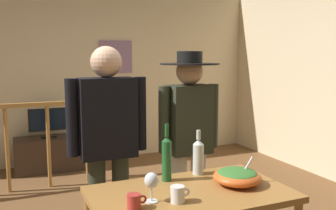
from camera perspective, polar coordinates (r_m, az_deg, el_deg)
back_wall at (r=5.59m, az=-14.98°, el=4.72°), size 5.84×0.10×2.61m
side_wall_right at (r=5.18m, az=22.81°, el=4.16°), size 0.10×4.12×2.61m
framed_picture at (r=5.66m, az=-7.99°, el=7.33°), size 0.49×0.03×0.48m
stair_railing at (r=4.60m, az=-20.70°, el=-4.25°), size 3.25×0.10×1.08m
tv_console at (r=5.36m, az=-17.77°, el=-7.15°), size 0.90×0.40×0.46m
flat_screen_tv at (r=5.23m, az=-17.95°, el=-2.26°), size 0.50×0.12×0.40m
serving_table at (r=2.36m, az=3.45°, el=-14.99°), size 1.21×0.71×0.75m
salad_bowl at (r=2.46m, az=10.59°, el=-10.68°), size 0.31×0.31×0.17m
wine_glass at (r=2.13m, az=-2.56°, el=-11.67°), size 0.08×0.08×0.17m
wine_bottle_green at (r=2.46m, az=-0.21°, el=-8.11°), size 0.06×0.06×0.38m
wine_bottle_clear at (r=2.60m, az=4.67°, el=-7.83°), size 0.08×0.08×0.31m
mug_red at (r=2.08m, az=-5.20°, el=-14.51°), size 0.11×0.08×0.08m
mug_white at (r=2.15m, az=1.52°, el=-13.53°), size 0.12×0.08×0.09m
person_standing_left at (r=2.78m, az=-9.22°, el=-4.88°), size 0.60×0.23×1.64m
person_standing_right at (r=3.02m, az=3.25°, el=-4.30°), size 0.53×0.47×1.60m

